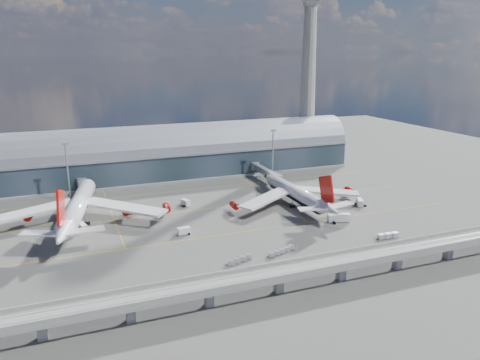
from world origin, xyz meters
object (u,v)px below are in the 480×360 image
object	(u,v)px
control_tower	(308,74)
cargo_train_2	(388,236)
airliner_left	(77,208)
service_truck_4	(186,203)
floodlight_mast_left	(68,170)
service_truck_3	(360,202)
cargo_train_1	(282,251)
airliner_right	(297,194)
service_truck_5	(135,209)
cargo_train_0	(240,260)
service_truck_1	(184,231)
service_truck_2	(339,218)
service_truck_0	(82,226)
floodlight_mast_right	(273,153)

from	to	relation	value
control_tower	cargo_train_2	xyz separation A→B (m)	(-32.13, -117.52, -50.67)
airliner_left	service_truck_4	world-z (taller)	airliner_left
floodlight_mast_left	service_truck_3	bearing A→B (deg)	-25.50
cargo_train_1	airliner_right	bearing A→B (deg)	-14.20
service_truck_3	airliner_right	bearing A→B (deg)	-177.96
service_truck_5	cargo_train_0	world-z (taller)	service_truck_5
control_tower	service_truck_5	xyz separation A→B (m)	(-110.98, -56.45, -50.05)
airliner_right	cargo_train_1	world-z (taller)	airliner_right
airliner_right	cargo_train_2	xyz separation A→B (m)	(12.47, -45.01, -4.13)
service_truck_4	cargo_train_2	xyz separation A→B (m)	(57.16, -61.59, -0.42)
service_truck_4	cargo_train_2	distance (m)	84.02
control_tower	service_truck_1	bearing A→B (deg)	-138.32
service_truck_4	control_tower	bearing A→B (deg)	13.93
control_tower	service_truck_3	size ratio (longest dim) A/B	16.19
control_tower	floodlight_mast_left	size ratio (longest dim) A/B	4.01
service_truck_2	cargo_train_1	bearing A→B (deg)	131.75
service_truck_3	cargo_train_1	world-z (taller)	service_truck_3
cargo_train_0	cargo_train_1	size ratio (longest dim) A/B	0.82
airliner_left	service_truck_3	size ratio (longest dim) A/B	11.65
airliner_right	cargo_train_1	xyz separation A→B (m)	(-28.11, -42.74, -4.31)
service_truck_5	cargo_train_0	bearing A→B (deg)	-99.40
service_truck_0	control_tower	bearing A→B (deg)	12.48
floodlight_mast_left	cargo_train_1	xyz separation A→B (m)	(62.29, -87.25, -12.84)
airliner_right	service_truck_5	distance (m)	68.38
cargo_train_0	cargo_train_1	bearing A→B (deg)	-67.91
floodlight_mast_right	service_truck_1	distance (m)	87.90
cargo_train_0	cargo_train_1	world-z (taller)	cargo_train_0
floodlight_mast_right	airliner_right	size ratio (longest dim) A/B	0.42
cargo_train_2	service_truck_5	bearing A→B (deg)	48.52
service_truck_3	cargo_train_1	xyz separation A→B (m)	(-53.11, -32.20, -0.67)
service_truck_3	service_truck_0	bearing A→B (deg)	-162.06
service_truck_1	service_truck_0	bearing A→B (deg)	55.76
cargo_train_2	service_truck_1	bearing A→B (deg)	62.00
control_tower	cargo_train_0	bearing A→B (deg)	-127.06
service_truck_4	cargo_train_1	bearing A→B (deg)	-92.52
service_truck_2	floodlight_mast_right	bearing A→B (deg)	9.86
floodlight_mast_left	service_truck_4	world-z (taller)	floodlight_mast_left
service_truck_3	airliner_left	bearing A→B (deg)	-165.51
service_truck_0	service_truck_5	xyz separation A→B (m)	(21.46, 12.82, 0.24)
floodlight_mast_left	service_truck_5	xyz separation A→B (m)	(24.02, -28.45, -12.05)
service_truck_0	floodlight_mast_right	bearing A→B (deg)	7.82
control_tower	service_truck_5	distance (m)	134.20
control_tower	service_truck_5	bearing A→B (deg)	-153.04
service_truck_0	service_truck_1	size ratio (longest dim) A/B	1.35
airliner_right	cargo_train_0	xyz separation A→B (m)	(-43.41, -44.02, -4.29)
floodlight_mast_left	service_truck_0	size ratio (longest dim) A/B	3.88
cargo_train_0	airliner_right	bearing A→B (deg)	-27.28
airliner_left	service_truck_1	bearing A→B (deg)	-24.71
airliner_right	service_truck_1	xyz separation A→B (m)	(-53.81, -15.11, -3.73)
airliner_left	floodlight_mast_right	bearing A→B (deg)	30.49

